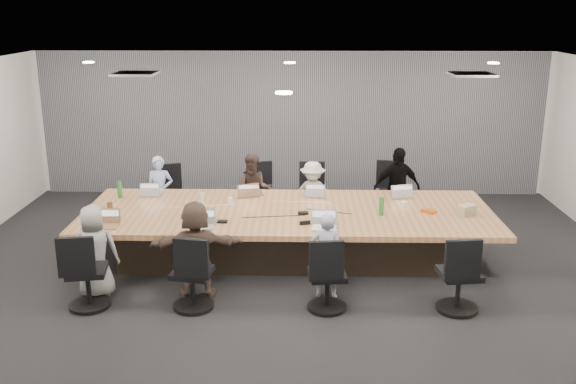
{
  "coord_description": "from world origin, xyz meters",
  "views": [
    {
      "loc": [
        0.18,
        -8.48,
        3.65
      ],
      "look_at": [
        0.0,
        0.4,
        1.05
      ],
      "focal_mm": 40.0,
      "sensor_mm": 36.0,
      "label": 1
    }
  ],
  "objects_px": {
    "chair_7": "(459,280)",
    "laptop_3": "(402,195)",
    "chair_3": "(393,197)",
    "person_1": "(254,191)",
    "person_2": "(313,195)",
    "chair_6": "(327,281)",
    "laptop_6": "(325,228)",
    "chair_0": "(165,200)",
    "person_5": "(196,249)",
    "person_0": "(160,192)",
    "canvas_bag": "(467,210)",
    "chair_4": "(87,277)",
    "person_6": "(326,255)",
    "conference_table": "(288,232)",
    "laptop_0": "(152,193)",
    "bottle_clear": "(202,200)",
    "snack_packet": "(429,211)",
    "mug_brown": "(110,205)",
    "laptop_4": "(106,227)",
    "bottle_green_left": "(120,189)",
    "person_4": "(95,251)",
    "bottle_green_right": "(381,206)",
    "chair_1": "(256,198)",
    "chair_2": "(312,198)",
    "laptop_5": "(202,227)",
    "chair_5": "(192,278)",
    "stapler": "(305,223)",
    "laptop_1": "(252,194)",
    "person_3": "(397,188)",
    "laptop_2": "(313,194)"
  },
  "relations": [
    {
      "from": "chair_7",
      "to": "laptop_3",
      "type": "bearing_deg",
      "value": 90.08
    },
    {
      "from": "chair_3",
      "to": "chair_7",
      "type": "xyz_separation_m",
      "value": [
        0.34,
        -3.4,
        -0.03
      ]
    },
    {
      "from": "person_1",
      "to": "person_2",
      "type": "bearing_deg",
      "value": -4.33
    },
    {
      "from": "chair_6",
      "to": "laptop_6",
      "type": "bearing_deg",
      "value": 83.66
    },
    {
      "from": "chair_0",
      "to": "person_5",
      "type": "distance_m",
      "value": 3.23
    },
    {
      "from": "person_0",
      "to": "canvas_bag",
      "type": "relative_size",
      "value": 4.64
    },
    {
      "from": "chair_4",
      "to": "person_6",
      "type": "xyz_separation_m",
      "value": [
        2.97,
        0.35,
        0.17
      ]
    },
    {
      "from": "conference_table",
      "to": "laptop_0",
      "type": "xyz_separation_m",
      "value": [
        -2.19,
        0.8,
        0.35
      ]
    },
    {
      "from": "chair_3",
      "to": "bottle_clear",
      "type": "xyz_separation_m",
      "value": [
        -3.09,
        -1.51,
        0.41
      ]
    },
    {
      "from": "laptop_6",
      "to": "snack_packet",
      "type": "distance_m",
      "value": 1.7
    },
    {
      "from": "chair_3",
      "to": "person_2",
      "type": "bearing_deg",
      "value": 25.34
    },
    {
      "from": "mug_brown",
      "to": "laptop_4",
      "type": "bearing_deg",
      "value": -77.04
    },
    {
      "from": "laptop_4",
      "to": "bottle_green_left",
      "type": "distance_m",
      "value": 1.41
    },
    {
      "from": "person_0",
      "to": "person_4",
      "type": "bearing_deg",
      "value": -99.28
    },
    {
      "from": "laptop_0",
      "to": "snack_packet",
      "type": "xyz_separation_m",
      "value": [
        4.24,
        -0.87,
        0.01
      ]
    },
    {
      "from": "person_5",
      "to": "bottle_clear",
      "type": "bearing_deg",
      "value": -92.25
    },
    {
      "from": "bottle_green_right",
      "to": "mug_brown",
      "type": "bearing_deg",
      "value": 176.73
    },
    {
      "from": "conference_table",
      "to": "chair_1",
      "type": "xyz_separation_m",
      "value": [
        -0.6,
        1.7,
        0.01
      ]
    },
    {
      "from": "laptop_0",
      "to": "bottle_green_left",
      "type": "xyz_separation_m",
      "value": [
        -0.46,
        -0.21,
        0.12
      ]
    },
    {
      "from": "person_5",
      "to": "snack_packet",
      "type": "height_order",
      "value": "person_5"
    },
    {
      "from": "chair_2",
      "to": "laptop_5",
      "type": "relative_size",
      "value": 2.72
    },
    {
      "from": "chair_4",
      "to": "canvas_bag",
      "type": "height_order",
      "value": "canvas_bag"
    },
    {
      "from": "chair_4",
      "to": "bottle_clear",
      "type": "distance_m",
      "value": 2.26
    },
    {
      "from": "chair_2",
      "to": "person_5",
      "type": "height_order",
      "value": "person_5"
    },
    {
      "from": "chair_5",
      "to": "stapler",
      "type": "relative_size",
      "value": 5.4
    },
    {
      "from": "person_0",
      "to": "person_6",
      "type": "height_order",
      "value": "person_0"
    },
    {
      "from": "chair_6",
      "to": "laptop_1",
      "type": "distance_m",
      "value": 2.76
    },
    {
      "from": "chair_5",
      "to": "bottle_green_left",
      "type": "xyz_separation_m",
      "value": [
        -1.5,
        2.29,
        0.48
      ]
    },
    {
      "from": "laptop_0",
      "to": "laptop_5",
      "type": "bearing_deg",
      "value": 123.34
    },
    {
      "from": "laptop_5",
      "to": "person_6",
      "type": "xyz_separation_m",
      "value": [
        1.67,
        -0.55,
        -0.18
      ]
    },
    {
      "from": "conference_table",
      "to": "person_6",
      "type": "relative_size",
      "value": 5.23
    },
    {
      "from": "chair_3",
      "to": "canvas_bag",
      "type": "xyz_separation_m",
      "value": [
        0.79,
        -1.84,
        0.38
      ]
    },
    {
      "from": "person_1",
      "to": "person_3",
      "type": "relative_size",
      "value": 0.91
    },
    {
      "from": "laptop_2",
      "to": "bottle_green_left",
      "type": "relative_size",
      "value": 1.13
    },
    {
      "from": "chair_5",
      "to": "mug_brown",
      "type": "bearing_deg",
      "value": 140.4
    },
    {
      "from": "chair_2",
      "to": "person_3",
      "type": "bearing_deg",
      "value": 167.15
    },
    {
      "from": "person_6",
      "to": "canvas_bag",
      "type": "distance_m",
      "value": 2.4
    },
    {
      "from": "person_1",
      "to": "laptop_2",
      "type": "xyz_separation_m",
      "value": [
        0.98,
        -0.55,
        0.11
      ]
    },
    {
      "from": "person_2",
      "to": "bottle_green_right",
      "type": "distance_m",
      "value": 1.84
    },
    {
      "from": "person_3",
      "to": "bottle_green_left",
      "type": "distance_m",
      "value": 4.51
    },
    {
      "from": "chair_4",
      "to": "laptop_2",
      "type": "height_order",
      "value": "chair_4"
    },
    {
      "from": "person_0",
      "to": "canvas_bag",
      "type": "distance_m",
      "value": 5.0
    },
    {
      "from": "person_2",
      "to": "person_6",
      "type": "xyz_separation_m",
      "value": [
        0.13,
        -2.7,
        -0.0
      ]
    },
    {
      "from": "laptop_0",
      "to": "stapler",
      "type": "xyz_separation_m",
      "value": [
        2.43,
        -1.44,
        0.02
      ]
    },
    {
      "from": "laptop_6",
      "to": "bottle_clear",
      "type": "height_order",
      "value": "bottle_clear"
    },
    {
      "from": "laptop_6",
      "to": "stapler",
      "type": "distance_m",
      "value": 0.32
    },
    {
      "from": "laptop_3",
      "to": "person_4",
      "type": "relative_size",
      "value": 0.28
    },
    {
      "from": "chair_1",
      "to": "person_3",
      "type": "bearing_deg",
      "value": 156.35
    },
    {
      "from": "person_5",
      "to": "person_3",
      "type": "bearing_deg",
      "value": -145.19
    },
    {
      "from": "person_6",
      "to": "chair_2",
      "type": "bearing_deg",
      "value": -74.85
    }
  ]
}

